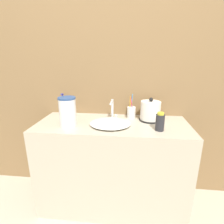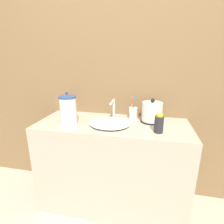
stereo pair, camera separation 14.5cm
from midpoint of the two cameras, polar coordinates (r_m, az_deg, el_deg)
ground_plane at (r=1.76m, az=0.91°, el=-32.85°), size 12.00×12.00×0.00m
wall_back at (r=1.66m, az=4.80°, el=15.52°), size 6.00×0.04×2.60m
vanity_counter at (r=1.67m, az=2.75°, el=-16.98°), size 1.29×0.51×0.82m
sink_basin at (r=1.43m, az=2.12°, el=-3.67°), size 0.34×0.30×0.04m
faucet at (r=1.54m, az=3.29°, el=1.19°), size 0.06×0.15×0.18m
electric_kettle at (r=1.55m, az=15.52°, el=-0.30°), size 0.19×0.19×0.21m
toothbrush_cup at (r=1.60m, az=9.46°, el=-0.31°), size 0.08×0.08×0.22m
lotion_bottle at (r=1.76m, az=-12.06°, el=2.38°), size 0.06×0.06×0.21m
shampoo_bottle at (r=1.35m, az=18.09°, el=-3.71°), size 0.07×0.07×0.14m
water_pitcher at (r=1.45m, az=-11.34°, el=0.46°), size 0.14×0.14×0.24m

